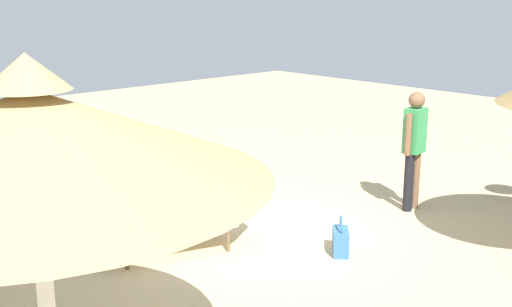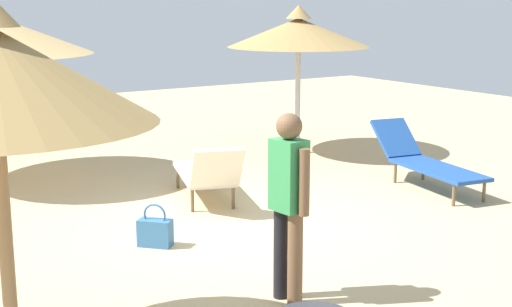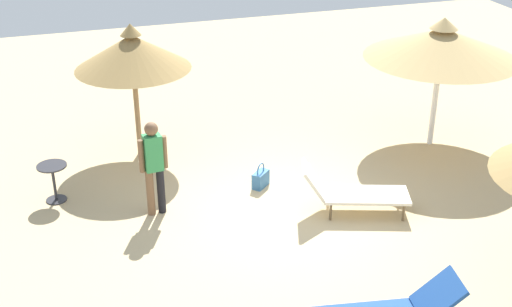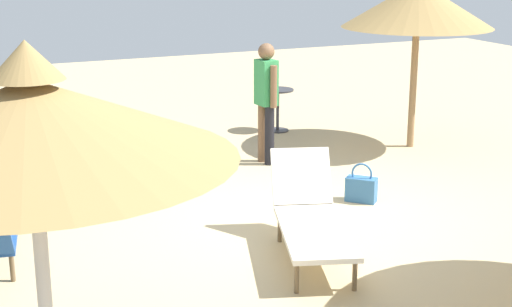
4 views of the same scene
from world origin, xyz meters
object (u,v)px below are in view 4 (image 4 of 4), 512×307
object	(u,v)px
lounge_chair_back	(311,215)
side_table_round	(278,103)
parasol_umbrella_near_right	(418,5)
handbag	(361,188)
person_standing_center	(266,96)
parasol_umbrella_far_right	(30,120)

from	to	relation	value
lounge_chair_back	side_table_round	xyz separation A→B (m)	(1.87, 4.63, 0.06)
parasol_umbrella_near_right	handbag	bearing A→B (deg)	-137.00
handbag	side_table_round	distance (m)	3.55
parasol_umbrella_near_right	handbag	distance (m)	3.30
parasol_umbrella_near_right	lounge_chair_back	size ratio (longest dim) A/B	1.39
lounge_chair_back	handbag	world-z (taller)	lounge_chair_back
lounge_chair_back	person_standing_center	world-z (taller)	person_standing_center
parasol_umbrella_far_right	person_standing_center	distance (m)	6.26
lounge_chair_back	handbag	xyz separation A→B (m)	(1.28, 1.14, -0.24)
parasol_umbrella_near_right	parasol_umbrella_far_right	xyz separation A→B (m)	(-6.02, -4.85, -0.06)
parasol_umbrella_near_right	side_table_round	world-z (taller)	parasol_umbrella_near_right
handbag	side_table_round	size ratio (longest dim) A/B	0.69
parasol_umbrella_near_right	parasol_umbrella_far_right	world-z (taller)	parasol_umbrella_near_right
parasol_umbrella_near_right	person_standing_center	xyz separation A→B (m)	(-2.31, 0.08, -1.13)
person_standing_center	handbag	bearing A→B (deg)	-79.95
lounge_chair_back	person_standing_center	size ratio (longest dim) A/B	1.14
handbag	parasol_umbrella_near_right	bearing A→B (deg)	43.00
handbag	parasol_umbrella_far_right	bearing A→B (deg)	-143.39
parasol_umbrella_far_right	handbag	bearing A→B (deg)	36.61
parasol_umbrella_near_right	lounge_chair_back	bearing A→B (deg)	-137.47
lounge_chair_back	side_table_round	world-z (taller)	lounge_chair_back
person_standing_center	side_table_round	xyz separation A→B (m)	(0.93, 1.58, -0.48)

